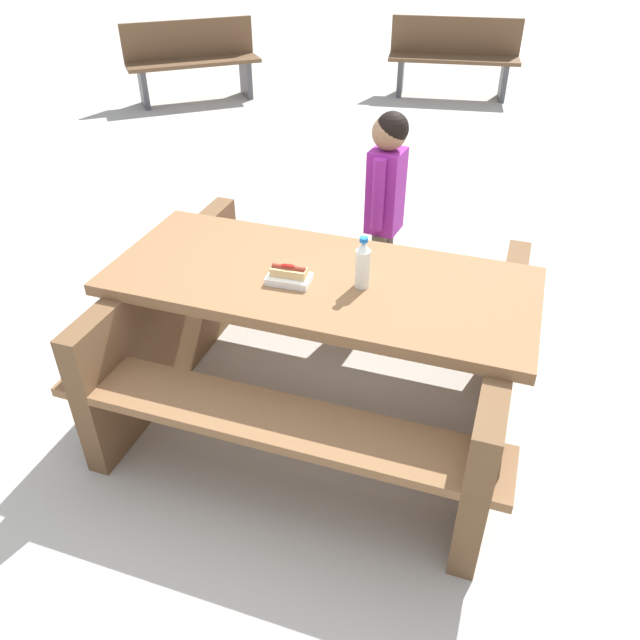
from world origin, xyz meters
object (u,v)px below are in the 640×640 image
Objects in this scene: picnic_table at (320,335)px; child_in_coat at (386,192)px; park_bench_mid at (454,56)px; hotdog_tray at (289,276)px; park_bench_near at (192,59)px; soda_bottle at (363,264)px.

picnic_table is 1.70× the size of child_in_coat.
child_in_coat is 0.76× the size of park_bench_mid.
park_bench_near reaches higher than hotdog_tray.
child_in_coat reaches higher than picnic_table.
park_bench_mid is (1.44, -5.61, -0.40)m from soda_bottle.
park_bench_near is (3.74, -4.12, -0.33)m from hotdog_tray.
hotdog_tray is 1.03m from child_in_coat.
soda_bottle is at bearing -157.38° from hotdog_tray.
soda_bottle is 5.81m from park_bench_mid.
park_bench_near is at bearing -44.92° from soda_bottle.
park_bench_mid is (1.15, -4.70, -0.31)m from child_in_coat.
soda_bottle reaches higher than park_bench_near.
picnic_table is at bearing 102.51° from park_bench_mid.
soda_bottle is at bearing 135.08° from park_bench_near.
picnic_table is at bearing 133.62° from park_bench_near.
park_bench_near reaches higher than picnic_table.
hotdog_tray is 5.58m from park_bench_near.
park_bench_mid is at bearing -78.56° from hotdog_tray.
hotdog_tray is 0.17× the size of child_in_coat.
park_bench_mid reaches higher than hotdog_tray.
park_bench_near is at bearing 31.89° from park_bench_mid.
child_in_coat is 4.85m from park_bench_mid.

